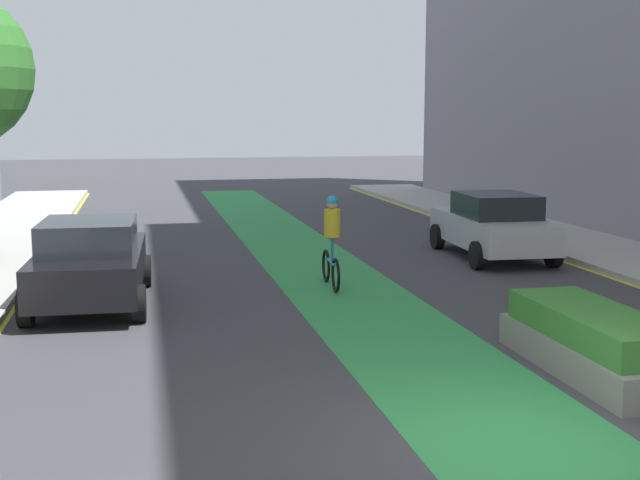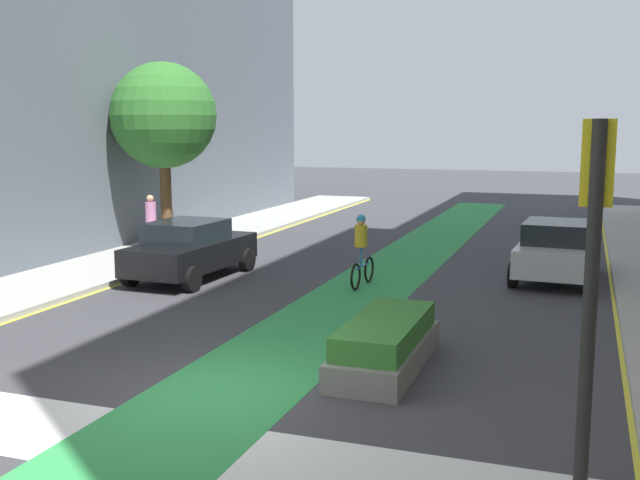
% 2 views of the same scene
% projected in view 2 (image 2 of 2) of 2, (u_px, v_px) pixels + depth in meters
% --- Properties ---
extents(ground_plane, '(120.00, 120.00, 0.00)m').
position_uv_depth(ground_plane, '(215.00, 392.00, 11.51)').
color(ground_plane, '#38383D').
extents(bike_lane_paint, '(2.40, 60.00, 0.01)m').
position_uv_depth(bike_lane_paint, '(224.00, 393.00, 11.45)').
color(bike_lane_paint, '#2D8C47').
rests_on(bike_lane_paint, ground_plane).
extents(crosswalk_band, '(12.00, 1.80, 0.01)m').
position_uv_depth(crosswalk_band, '(143.00, 443.00, 9.64)').
color(crosswalk_band, silver).
rests_on(crosswalk_band, ground_plane).
extents(curb_stripe_right, '(0.16, 60.00, 0.01)m').
position_uv_depth(curb_stripe_right, '(638.00, 447.00, 9.52)').
color(curb_stripe_right, yellow).
rests_on(curb_stripe_right, ground_plane).
extents(traffic_signal_near_right, '(0.35, 0.52, 4.12)m').
position_uv_depth(traffic_signal_near_right, '(594.00, 232.00, 8.22)').
color(traffic_signal_near_right, black).
rests_on(traffic_signal_near_right, ground_plane).
extents(car_black_left_far, '(2.17, 4.27, 1.57)m').
position_uv_depth(car_black_left_far, '(190.00, 249.00, 19.94)').
color(car_black_left_far, black).
rests_on(car_black_left_far, ground_plane).
extents(car_silver_right_far, '(2.19, 4.28, 1.57)m').
position_uv_depth(car_silver_right_far, '(556.00, 250.00, 19.83)').
color(car_silver_right_far, '#B2B7BF').
rests_on(car_silver_right_far, ground_plane).
extents(cyclist_in_lane, '(0.32, 1.73, 1.86)m').
position_uv_depth(cyclist_in_lane, '(362.00, 249.00, 18.89)').
color(cyclist_in_lane, black).
rests_on(cyclist_in_lane, ground_plane).
extents(pedestrian_sidewalk_left_a, '(0.34, 0.34, 1.77)m').
position_uv_depth(pedestrian_sidewalk_left_a, '(151.00, 222.00, 23.60)').
color(pedestrian_sidewalk_left_a, '#262638').
rests_on(pedestrian_sidewalk_left_a, sidewalk_left).
extents(street_tree_near, '(3.35, 3.35, 5.89)m').
position_uv_depth(street_tree_near, '(164.00, 116.00, 23.67)').
color(street_tree_near, brown).
rests_on(street_tree_near, sidewalk_left).
extents(median_planter, '(1.21, 3.28, 0.85)m').
position_uv_depth(median_planter, '(385.00, 344.00, 12.63)').
color(median_planter, slate).
rests_on(median_planter, ground_plane).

